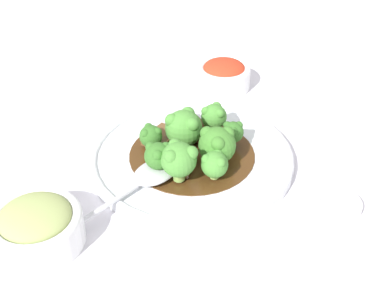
% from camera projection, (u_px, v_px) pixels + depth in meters
% --- Properties ---
extents(ground_plane, '(4.00, 4.00, 0.00)m').
position_uv_depth(ground_plane, '(192.00, 162.00, 0.80)').
color(ground_plane, silver).
extents(main_plate, '(0.30, 0.30, 0.02)m').
position_uv_depth(main_plate, '(192.00, 157.00, 0.80)').
color(main_plate, white).
rests_on(main_plate, ground_plane).
extents(beef_strip_0, '(0.06, 0.05, 0.01)m').
position_uv_depth(beef_strip_0, '(179.00, 164.00, 0.76)').
color(beef_strip_0, brown).
rests_on(beef_strip_0, main_plate).
extents(beef_strip_1, '(0.07, 0.06, 0.01)m').
position_uv_depth(beef_strip_1, '(161.00, 137.00, 0.81)').
color(beef_strip_1, brown).
rests_on(beef_strip_1, main_plate).
extents(beef_strip_2, '(0.05, 0.06, 0.01)m').
position_uv_depth(beef_strip_2, '(212.00, 139.00, 0.81)').
color(beef_strip_2, brown).
rests_on(beef_strip_2, main_plate).
extents(beef_strip_3, '(0.07, 0.05, 0.01)m').
position_uv_depth(beef_strip_3, '(191.00, 125.00, 0.84)').
color(beef_strip_3, brown).
rests_on(beef_strip_3, main_plate).
extents(broccoli_floret_0, '(0.05, 0.05, 0.06)m').
position_uv_depth(broccoli_floret_0, '(217.00, 144.00, 0.76)').
color(broccoli_floret_0, '#7FA84C').
rests_on(broccoli_floret_0, main_plate).
extents(broccoli_floret_1, '(0.06, 0.06, 0.06)m').
position_uv_depth(broccoli_floret_1, '(184.00, 127.00, 0.79)').
color(broccoli_floret_1, '#7FA84C').
rests_on(broccoli_floret_1, main_plate).
extents(broccoli_floret_2, '(0.03, 0.03, 0.04)m').
position_uv_depth(broccoli_floret_2, '(151.00, 136.00, 0.78)').
color(broccoli_floret_2, '#8EB756').
rests_on(broccoli_floret_2, main_plate).
extents(broccoli_floret_3, '(0.03, 0.03, 0.04)m').
position_uv_depth(broccoli_floret_3, '(233.00, 132.00, 0.79)').
color(broccoli_floret_3, '#7FA84C').
rests_on(broccoli_floret_3, main_plate).
extents(broccoli_floret_4, '(0.04, 0.04, 0.04)m').
position_uv_depth(broccoli_floret_4, '(215.00, 164.00, 0.73)').
color(broccoli_floret_4, '#8EB756').
rests_on(broccoli_floret_4, main_plate).
extents(broccoli_floret_5, '(0.05, 0.05, 0.06)m').
position_uv_depth(broccoli_floret_5, '(179.00, 159.00, 0.72)').
color(broccoli_floret_5, '#7FA84C').
rests_on(broccoli_floret_5, main_plate).
extents(broccoli_floret_6, '(0.04, 0.04, 0.05)m').
position_uv_depth(broccoli_floret_6, '(158.00, 156.00, 0.73)').
color(broccoli_floret_6, '#7FA84C').
rests_on(broccoli_floret_6, main_plate).
extents(broccoli_floret_7, '(0.04, 0.04, 0.05)m').
position_uv_depth(broccoli_floret_7, '(214.00, 116.00, 0.82)').
color(broccoli_floret_7, '#8EB756').
rests_on(broccoli_floret_7, main_plate).
extents(serving_spoon, '(0.20, 0.18, 0.01)m').
position_uv_depth(serving_spoon, '(146.00, 178.00, 0.73)').
color(serving_spoon, silver).
rests_on(serving_spoon, main_plate).
extents(side_bowl_kimchi, '(0.10, 0.10, 0.05)m').
position_uv_depth(side_bowl_kimchi, '(224.00, 75.00, 0.97)').
color(side_bowl_kimchi, white).
rests_on(side_bowl_kimchi, ground_plane).
extents(side_bowl_appetizer, '(0.11, 0.11, 0.06)m').
position_uv_depth(side_bowl_appetizer, '(37.00, 225.00, 0.65)').
color(side_bowl_appetizer, white).
rests_on(side_bowl_appetizer, ground_plane).
extents(sauce_dish, '(0.06, 0.06, 0.01)m').
position_uv_depth(sauce_dish, '(339.00, 204.00, 0.72)').
color(sauce_dish, white).
rests_on(sauce_dish, ground_plane).
extents(paper_napkin, '(0.15, 0.13, 0.01)m').
position_uv_depth(paper_napkin, '(313.00, 259.00, 0.64)').
color(paper_napkin, silver).
rests_on(paper_napkin, ground_plane).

